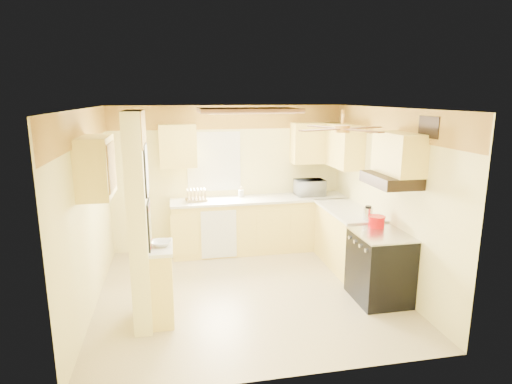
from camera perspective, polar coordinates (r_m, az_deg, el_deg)
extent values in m
plane|color=beige|center=(6.09, -1.12, -13.13)|extent=(4.00, 4.00, 0.00)
plane|color=white|center=(5.48, -1.23, 11.10)|extent=(4.00, 4.00, 0.00)
plane|color=#FFF09B|center=(7.49, -3.70, 1.87)|extent=(4.00, 0.00, 4.00)
plane|color=#FFF09B|center=(3.89, 3.74, -8.47)|extent=(4.00, 0.00, 4.00)
plane|color=#FFF09B|center=(5.68, -21.49, -2.51)|extent=(0.00, 3.80, 3.80)
plane|color=#FFF09B|center=(6.31, 17.02, -0.72)|extent=(0.00, 3.80, 3.80)
cube|color=#FFC44B|center=(7.35, -3.79, 9.91)|extent=(4.00, 0.02, 0.40)
cube|color=#FFF09B|center=(5.07, -15.31, -3.84)|extent=(0.20, 0.70, 2.50)
cube|color=#FFE16D|center=(5.33, -12.39, -12.03)|extent=(0.25, 0.55, 0.90)
cube|color=white|center=(5.15, -12.64, -7.27)|extent=(0.28, 0.58, 0.04)
cube|color=#FFE16D|center=(7.48, 0.51, -4.44)|extent=(3.00, 0.60, 0.90)
cube|color=#FFE16D|center=(6.92, 12.06, -6.17)|extent=(0.60, 1.40, 0.90)
cube|color=white|center=(7.35, 0.53, -0.95)|extent=(3.04, 0.64, 0.04)
cube|color=white|center=(6.78, 12.16, -2.41)|extent=(0.64, 1.44, 0.04)
cube|color=white|center=(7.08, -4.96, -5.65)|extent=(0.58, 0.02, 0.80)
cube|color=white|center=(7.40, -5.64, 4.06)|extent=(0.92, 0.02, 1.02)
cube|color=white|center=(7.41, -5.64, 4.07)|extent=(0.80, 0.02, 0.90)
cube|color=#FFE16D|center=(7.17, -10.36, 6.06)|extent=(0.60, 0.35, 0.70)
cube|color=#FFE16D|center=(7.59, 8.17, 6.49)|extent=(0.90, 0.35, 0.70)
cube|color=#FFE16D|center=(7.25, 11.47, 6.08)|extent=(0.35, 1.00, 0.70)
cube|color=#FFE16D|center=(5.29, -20.61, 3.15)|extent=(0.35, 0.75, 0.70)
cube|color=#FFE16D|center=(5.63, 18.51, 4.87)|extent=(0.35, 0.76, 0.52)
cube|color=black|center=(5.93, 16.17, -9.62)|extent=(0.65, 0.76, 0.90)
cube|color=silver|center=(5.78, 16.44, -5.44)|extent=(0.66, 0.77, 0.02)
cylinder|color=silver|center=(5.46, 14.48, -7.56)|extent=(0.03, 0.05, 0.05)
cylinder|color=silver|center=(5.60, 13.73, -6.99)|extent=(0.03, 0.05, 0.05)
cylinder|color=silver|center=(5.74, 13.07, -6.47)|extent=(0.03, 0.05, 0.05)
cylinder|color=silver|center=(5.89, 12.39, -5.95)|extent=(0.03, 0.05, 0.05)
cube|color=black|center=(5.64, 17.53, 1.55)|extent=(0.50, 0.76, 0.14)
cube|color=black|center=(4.93, -14.44, 2.92)|extent=(0.02, 0.42, 0.57)
cube|color=white|center=(4.92, -14.37, 2.92)|extent=(0.01, 0.37, 0.52)
cube|color=black|center=(5.07, -14.03, -4.34)|extent=(0.02, 0.42, 0.57)
cube|color=yellow|center=(5.07, -13.97, -4.33)|extent=(0.01, 0.37, 0.52)
cube|color=brown|center=(6.00, -1.11, 10.85)|extent=(1.35, 0.95, 0.06)
cube|color=white|center=(6.00, -1.11, 10.61)|extent=(1.15, 0.75, 0.02)
cylinder|color=gold|center=(5.09, 11.50, 9.83)|extent=(0.04, 0.04, 0.16)
cylinder|color=gold|center=(5.10, 11.43, 8.26)|extent=(0.18, 0.18, 0.08)
cube|color=brown|center=(5.32, 14.01, 8.31)|extent=(0.55, 0.28, 0.01)
cube|color=brown|center=(5.34, 9.10, 8.54)|extent=(0.28, 0.55, 0.01)
cube|color=brown|center=(4.89, 8.63, 8.19)|extent=(0.55, 0.28, 0.01)
cube|color=brown|center=(4.87, 13.99, 7.94)|extent=(0.28, 0.55, 0.01)
cube|color=black|center=(5.38, 22.06, 8.02)|extent=(0.02, 0.40, 0.25)
imported|color=white|center=(7.58, 7.18, 0.60)|extent=(0.51, 0.36, 0.28)
imported|color=white|center=(5.15, -12.46, -6.70)|extent=(0.27, 0.27, 0.06)
cylinder|color=red|center=(6.02, 15.77, -3.89)|extent=(0.21, 0.21, 0.14)
cylinder|color=red|center=(6.00, 15.81, -3.19)|extent=(0.23, 0.23, 0.02)
cylinder|color=silver|center=(6.24, 14.70, -2.83)|extent=(0.13, 0.13, 0.17)
cylinder|color=black|center=(6.22, 14.76, -1.93)|extent=(0.09, 0.09, 0.03)
cube|color=tan|center=(7.22, -7.97, -1.01)|extent=(0.36, 0.29, 0.04)
cube|color=tan|center=(7.19, -9.11, -0.45)|extent=(0.02, 0.23, 0.19)
cube|color=tan|center=(7.20, -8.65, -0.43)|extent=(0.02, 0.23, 0.19)
cube|color=tan|center=(7.20, -8.20, -0.41)|extent=(0.02, 0.23, 0.19)
cube|color=tan|center=(7.20, -7.74, -0.39)|extent=(0.02, 0.23, 0.19)
cube|color=tan|center=(7.21, -7.29, -0.37)|extent=(0.02, 0.23, 0.19)
cube|color=tan|center=(7.21, -6.83, -0.35)|extent=(0.02, 0.23, 0.19)
cylinder|color=white|center=(7.20, -8.65, -0.43)|extent=(0.01, 0.19, 0.19)
cylinder|color=white|center=(7.20, -7.74, -0.39)|extent=(0.01, 0.19, 0.19)
cylinder|color=white|center=(7.41, -2.02, -0.20)|extent=(0.09, 0.09, 0.12)
cylinder|color=tan|center=(7.41, -1.89, 0.06)|extent=(0.01, 0.01, 0.19)
cylinder|color=tan|center=(7.42, -2.05, 0.08)|extent=(0.01, 0.01, 0.19)
cylinder|color=tan|center=(7.40, -2.15, 0.05)|extent=(0.01, 0.01, 0.19)
cylinder|color=tan|center=(7.39, -1.99, 0.03)|extent=(0.01, 0.01, 0.19)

